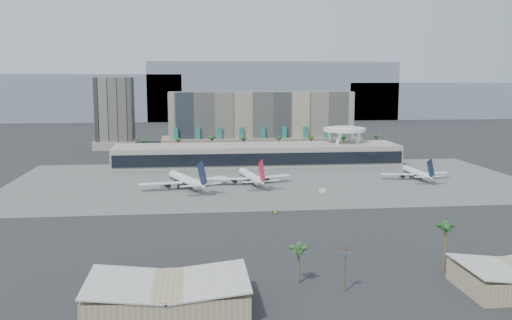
{
  "coord_description": "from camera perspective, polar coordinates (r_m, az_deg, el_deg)",
  "views": [
    {
      "loc": [
        -38.99,
        -227.68,
        52.85
      ],
      "look_at": [
        -8.77,
        40.0,
        13.13
      ],
      "focal_mm": 40.0,
      "sensor_mm": 36.0,
      "label": 1
    }
  ],
  "objects": [
    {
      "name": "airliner_centre",
      "position": [
        280.84,
        -0.5,
        -1.68
      ],
      "size": [
        41.43,
        43.0,
        14.94
      ],
      "rotation": [
        0.0,
        0.0,
        0.17
      ],
      "color": "white",
      "rests_on": "ground"
    },
    {
      "name": "mountain_ridge",
      "position": [
        701.25,
        -0.97,
        6.51
      ],
      "size": [
        680.0,
        60.0,
        70.0
      ],
      "color": "gray",
      "rests_on": "ground"
    },
    {
      "name": "saucer_structure",
      "position": [
        357.95,
        8.82,
        2.77
      ],
      "size": [
        26.0,
        26.0,
        21.89
      ],
      "color": "white",
      "rests_on": "ground"
    },
    {
      "name": "airliner_right",
      "position": [
        305.84,
        15.76,
        -1.25
      ],
      "size": [
        37.02,
        38.12,
        13.16
      ],
      "rotation": [
        0.0,
        0.0,
        0.04
      ],
      "color": "white",
      "rests_on": "ground"
    },
    {
      "name": "ground",
      "position": [
        236.96,
        3.2,
        -4.51
      ],
      "size": [
        900.0,
        900.0,
        0.0
      ],
      "primitive_type": "plane",
      "color": "#232326",
      "rests_on": "ground"
    },
    {
      "name": "near_palm_b",
      "position": [
        162.63,
        18.45,
        -6.86
      ],
      "size": [
        6.0,
        6.0,
        14.17
      ],
      "color": "brown",
      "rests_on": "ground"
    },
    {
      "name": "service_vehicle_a",
      "position": [
        271.68,
        -9.07,
        -2.71
      ],
      "size": [
        4.75,
        3.68,
        2.09
      ],
      "primitive_type": "cube",
      "rotation": [
        0.0,
        0.0,
        -0.43
      ],
      "color": "silver",
      "rests_on": "ground"
    },
    {
      "name": "taxiway_sign",
      "position": [
        222.16,
        1.92,
        -5.25
      ],
      "size": [
        2.26,
        0.8,
        1.02
      ],
      "rotation": [
        0.0,
        0.0,
        0.23
      ],
      "color": "black",
      "rests_on": "ground"
    },
    {
      "name": "hotel",
      "position": [
        406.67,
        0.5,
        3.3
      ],
      "size": [
        140.0,
        30.0,
        42.0
      ],
      "color": "tan",
      "rests_on": "ground"
    },
    {
      "name": "palm_row",
      "position": [
        377.89,
        0.59,
        1.95
      ],
      "size": [
        157.8,
        2.8,
        13.1
      ],
      "color": "brown",
      "rests_on": "ground"
    },
    {
      "name": "airliner_left",
      "position": [
        272.36,
        -7.03,
        -2.0
      ],
      "size": [
        42.64,
        43.97,
        16.06
      ],
      "rotation": [
        0.0,
        0.0,
        0.39
      ],
      "color": "white",
      "rests_on": "ground"
    },
    {
      "name": "near_palm_a",
      "position": [
        148.15,
        4.27,
        -9.42
      ],
      "size": [
        6.0,
        6.0,
        10.41
      ],
      "color": "brown",
      "rests_on": "ground"
    },
    {
      "name": "terminal",
      "position": [
        342.91,
        0.15,
        0.62
      ],
      "size": [
        170.0,
        32.5,
        14.5
      ],
      "color": "#AFA69A",
      "rests_on": "ground"
    },
    {
      "name": "service_vehicle_b",
      "position": [
        263.34,
        6.64,
        -3.06
      ],
      "size": [
        3.35,
        2.04,
        1.67
      ],
      "primitive_type": "cube",
      "rotation": [
        0.0,
        0.0,
        -0.06
      ],
      "color": "white",
      "rests_on": "ground"
    },
    {
      "name": "utility_pole",
      "position": [
        144.13,
        8.92,
        -10.21
      ],
      "size": [
        3.2,
        0.85,
        12.0
      ],
      "color": "#4C3826",
      "rests_on": "ground"
    },
    {
      "name": "apron_pad",
      "position": [
        290.2,
        1.39,
        -2.1
      ],
      "size": [
        260.0,
        130.0,
        0.06
      ],
      "primitive_type": "cube",
      "color": "#5B5B59",
      "rests_on": "ground"
    },
    {
      "name": "office_tower",
      "position": [
        432.37,
        -13.91,
        4.17
      ],
      "size": [
        30.0,
        30.0,
        52.0
      ],
      "color": "black",
      "rests_on": "ground"
    },
    {
      "name": "hangar_left",
      "position": [
        135.26,
        -8.77,
        -13.25
      ],
      "size": [
        36.65,
        22.6,
        7.55
      ],
      "color": "#9D8A69",
      "rests_on": "ground"
    }
  ]
}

